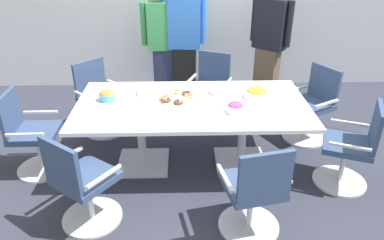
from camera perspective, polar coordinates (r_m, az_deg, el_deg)
ground_plane at (r=4.16m, az=-0.00°, el=-6.76°), size 10.00×10.00×0.01m
conference_table at (r=3.84m, az=-0.00°, el=0.99°), size 2.40×1.20×0.75m
office_chair_0 at (r=4.20m, az=-23.86°, el=-2.50°), size 0.55×0.55×0.91m
office_chair_1 at (r=3.31m, az=-16.85°, el=-9.85°), size 0.76×0.76×0.91m
office_chair_2 at (r=3.13m, az=9.72°, el=-11.40°), size 0.64×0.64×0.91m
office_chair_3 at (r=3.96m, az=23.76°, el=-4.34°), size 0.70×0.70×0.91m
office_chair_4 at (r=4.70m, az=18.20°, el=1.80°), size 0.73×0.73×0.91m
office_chair_5 at (r=4.93m, az=2.87°, el=4.50°), size 0.70×0.70×0.91m
office_chair_6 at (r=4.78m, az=-14.25°, el=2.87°), size 0.76×0.76×0.91m
person_standing_0 at (r=5.30m, az=-4.48°, el=11.87°), size 0.62×0.27×1.73m
person_standing_1 at (r=5.26m, az=-1.17°, el=12.16°), size 0.61×0.26×1.78m
person_standing_2 at (r=5.32m, az=12.01°, el=11.82°), size 0.52×0.45×1.79m
snack_bowl_pretzels at (r=3.93m, az=-13.16°, el=3.78°), size 0.18×0.18×0.11m
snack_bowl_chips_orange at (r=3.93m, az=10.08°, el=4.18°), size 0.25×0.25×0.12m
snack_bowl_candy_mix at (r=3.59m, az=6.84°, el=1.95°), size 0.17×0.17×0.11m
donut_platter at (r=3.87m, az=-2.43°, el=3.59°), size 0.38×0.38×0.04m
plate_stack at (r=4.01m, az=4.35°, el=4.56°), size 0.22×0.22×0.05m
napkin_pile at (r=4.02m, az=-7.04°, el=4.56°), size 0.19×0.19×0.06m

